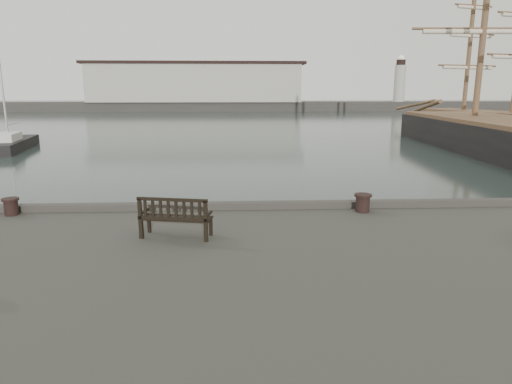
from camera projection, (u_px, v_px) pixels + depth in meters
ground at (223, 261)px, 12.87m from camera, size 400.00×400.00×0.00m
breakwater at (211, 91)px, 101.34m from camera, size 140.00×9.50×12.20m
bench at (176, 225)px, 9.96m from camera, size 1.63×0.83×0.89m
bollard_left at (11, 207)px, 11.73m from camera, size 0.43×0.43×0.45m
bollard_right at (363, 203)px, 12.04m from camera, size 0.53×0.53×0.48m
yacht_d at (11, 147)px, 36.48m from camera, size 3.81×9.04×11.15m
tall_ship_far at (510, 128)px, 48.00m from camera, size 11.90×24.69×20.76m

